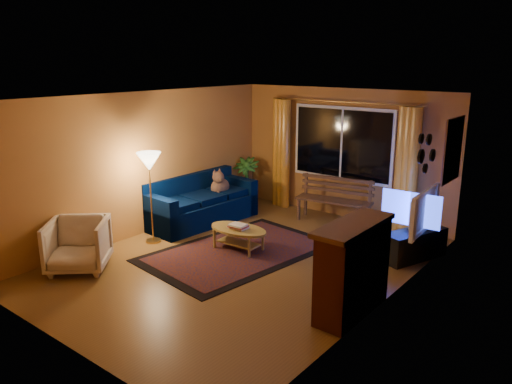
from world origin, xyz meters
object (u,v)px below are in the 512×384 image
Objects in this scene: bench at (333,211)px; floor_lamp at (151,198)px; sofa at (201,200)px; coffee_table at (238,239)px; tv_console at (414,245)px; armchair at (78,243)px.

floor_lamp is at bearing -133.15° from bench.
sofa reaches higher than coffee_table.
tv_console is (2.38, 1.42, 0.04)m from coffee_table.
tv_console reaches higher than coffee_table.
tv_console is at bearing 15.54° from sofa.
sofa reaches higher than bench.
bench is 1.70× the size of armchair.
sofa is at bearing 94.28° from floor_lamp.
tv_console is at bearing 0.90° from armchair.
bench is 4.65m from armchair.
armchair reaches higher than tv_console.
tv_console is (1.89, -0.79, 0.01)m from bench.
sofa is 1.41× the size of floor_lamp.
bench is 3.44m from floor_lamp.
armchair is (-1.83, -4.27, 0.21)m from bench.
armchair is 0.54× the size of floor_lamp.
armchair is at bearing -82.88° from sofa.
armchair is 2.47m from coffee_table.
tv_console is at bearing 28.40° from floor_lamp.
sofa is at bearing 50.78° from armchair.
sofa is 1.99× the size of tv_console.
bench is 1.30× the size of tv_console.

